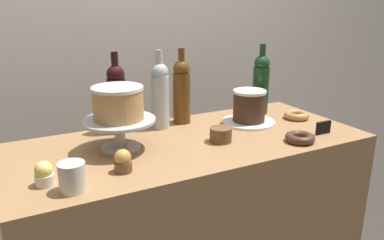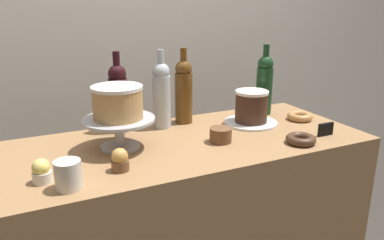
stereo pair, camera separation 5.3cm
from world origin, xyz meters
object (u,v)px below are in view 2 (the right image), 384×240
Objects in this scene: donut_chocolate at (301,139)px; coffee_cup_ceramic at (68,175)px; white_layer_cake at (118,102)px; donut_maple at (300,116)px; wine_bottle_clear at (162,94)px; wine_bottle_dark_red at (118,97)px; cupcake_lemon at (41,171)px; chocolate_round_cake at (251,106)px; cookie_stack at (221,135)px; cake_stand_pedestal at (119,128)px; wine_bottle_green at (264,84)px; price_sign_chalkboard at (326,129)px; wine_bottle_amber at (184,90)px; cupcake_caramel at (120,160)px.

donut_chocolate is 0.84m from coffee_cup_ceramic.
white_layer_cake is 0.84m from donut_maple.
wine_bottle_clear and wine_bottle_dark_red have the same top height.
white_layer_cake reaches higher than cupcake_lemon.
chocolate_round_cake is 1.68× the size of cookie_stack.
cupcake_lemon is 0.66× the size of donut_maple.
coffee_cup_ceramic is (-0.21, -0.24, -0.04)m from cake_stand_pedestal.
wine_bottle_green reaches higher than price_sign_chalkboard.
chocolate_round_cake reaches higher than donut_maple.
white_layer_cake is at bearing -151.17° from wine_bottle_amber.
donut_chocolate is at bearing -4.49° from cupcake_lemon.
white_layer_cake is 2.10× the size of coffee_cup_ceramic.
wine_bottle_amber is at bearing 124.37° from donut_chocolate.
price_sign_chalkboard is (0.41, -0.12, -0.00)m from cookie_stack.
coffee_cup_ceramic is (0.07, -0.07, 0.01)m from cupcake_lemon.
cupcake_caramel is (-0.05, -0.19, -0.04)m from cake_stand_pedestal.
cupcake_caramel reaches higher than cookie_stack.
wine_bottle_green is at bearing 120.26° from donut_maple.
chocolate_round_cake is (0.59, 0.04, -0.00)m from cake_stand_pedestal.
wine_bottle_amber is 2.91× the size of donut_maple.
wine_bottle_green is 0.38m from price_sign_chalkboard.
wine_bottle_clear is at bearing 33.31° from cupcake_lemon.
wine_bottle_green is 1.00× the size of wine_bottle_dark_red.
cake_stand_pedestal is at bearing 164.78° from cookie_stack.
donut_maple is at bearing -21.42° from wine_bottle_amber.
price_sign_chalkboard is at bearing -29.57° from wine_bottle_dark_red.
white_layer_cake reaches higher than chocolate_round_cake.
cupcake_lemon is at bearing 175.82° from cupcake_caramel.
donut_chocolate is at bearing -21.01° from cake_stand_pedestal.
wine_bottle_green is 0.68m from wine_bottle_dark_red.
price_sign_chalkboard is (0.15, 0.03, 0.01)m from donut_chocolate.
cake_stand_pedestal is at bearing 158.99° from donut_chocolate.
white_layer_cake is 0.40m from cookie_stack.
wine_bottle_dark_red is 0.52m from coffee_cup_ceramic.
coffee_cup_ceramic is at bearing -48.43° from cupcake_lemon.
wine_bottle_dark_red is 0.73m from donut_chocolate.
donut_chocolate is at bearing -55.63° from wine_bottle_amber.
cake_stand_pedestal is at bearing -175.95° from chocolate_round_cake.
cookie_stack is (0.36, -0.10, -0.05)m from cake_stand_pedestal.
donut_chocolate is (0.68, -0.05, -0.02)m from cupcake_caramel.
cookie_stack is at bearing 12.08° from cupcake_caramel.
cupcake_lemon is 0.66× the size of donut_chocolate.
wine_bottle_clear is (0.22, 0.16, -0.03)m from white_layer_cake.
cupcake_lemon is at bearing -148.71° from white_layer_cake.
coffee_cup_ceramic is at bearing -131.17° from cake_stand_pedestal.
wine_bottle_clear reaches higher than white_layer_cake.
cupcake_caramel is (-0.64, -0.23, -0.04)m from chocolate_round_cake.
wine_bottle_green is 4.38× the size of cupcake_lemon.
white_layer_cake is at bearing 0.00° from cake_stand_pedestal.
chocolate_round_cake is 0.43× the size of wine_bottle_green.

